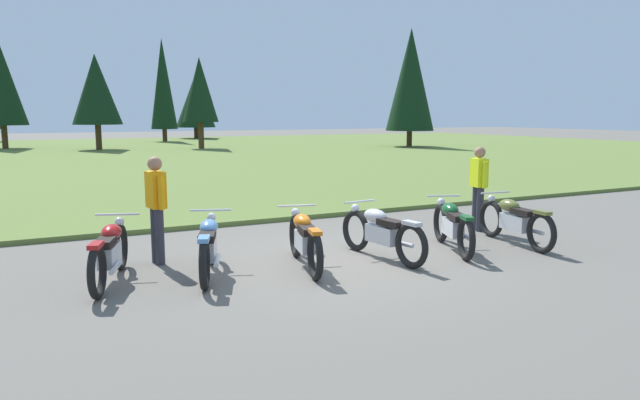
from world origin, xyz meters
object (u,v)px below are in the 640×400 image
(motorcycle_silver, at_px, (382,232))
(motorcycle_british_green, at_px, (453,225))
(motorcycle_olive, at_px, (515,220))
(motorcycle_sky_blue, at_px, (209,246))
(motorcycle_red, at_px, (110,252))
(motorcycle_orange, at_px, (305,239))
(rider_with_back_turned, at_px, (156,203))
(rider_near_row_end, at_px, (479,183))

(motorcycle_silver, bearing_deg, motorcycle_british_green, -2.25)
(motorcycle_silver, height_order, motorcycle_olive, same)
(motorcycle_sky_blue, bearing_deg, motorcycle_red, 169.42)
(motorcycle_sky_blue, xyz_separation_m, motorcycle_orange, (1.42, -0.21, 0.00))
(motorcycle_sky_blue, bearing_deg, rider_with_back_turned, 116.14)
(rider_near_row_end, bearing_deg, motorcycle_sky_blue, -172.04)
(motorcycle_british_green, bearing_deg, motorcycle_red, 173.80)
(motorcycle_sky_blue, bearing_deg, motorcycle_british_green, -4.79)
(motorcycle_sky_blue, bearing_deg, motorcycle_olive, -5.04)
(motorcycle_olive, distance_m, rider_with_back_turned, 6.15)
(motorcycle_olive, bearing_deg, rider_near_row_end, 76.89)
(motorcycle_orange, bearing_deg, rider_near_row_end, 13.27)
(motorcycle_red, distance_m, motorcycle_olive, 6.79)
(motorcycle_british_green, bearing_deg, motorcycle_orange, 177.20)
(motorcycle_british_green, relative_size, motorcycle_olive, 0.95)
(motorcycle_orange, distance_m, motorcycle_silver, 1.33)
(rider_with_back_turned, bearing_deg, motorcycle_orange, -32.82)
(motorcycle_red, bearing_deg, motorcycle_british_green, -6.20)
(motorcycle_orange, height_order, motorcycle_silver, same)
(motorcycle_red, distance_m, motorcycle_sky_blue, 1.34)
(rider_with_back_turned, bearing_deg, motorcycle_sky_blue, -63.86)
(motorcycle_sky_blue, distance_m, rider_with_back_turned, 1.26)
(motorcycle_sky_blue, distance_m, motorcycle_orange, 1.44)
(motorcycle_red, relative_size, motorcycle_sky_blue, 1.00)
(motorcycle_olive, height_order, rider_with_back_turned, rider_with_back_turned)
(motorcycle_red, relative_size, rider_near_row_end, 1.20)
(motorcycle_red, relative_size, motorcycle_british_green, 1.01)
(motorcycle_olive, bearing_deg, motorcycle_sky_blue, 174.96)
(motorcycle_silver, relative_size, rider_near_row_end, 1.26)
(motorcycle_orange, bearing_deg, motorcycle_silver, -3.38)
(motorcycle_british_green, height_order, rider_with_back_turned, rider_with_back_turned)
(motorcycle_sky_blue, distance_m, rider_near_row_end, 5.81)
(motorcycle_olive, bearing_deg, motorcycle_british_green, 174.16)
(rider_near_row_end, bearing_deg, motorcycle_red, -175.49)
(motorcycle_sky_blue, relative_size, motorcycle_orange, 0.97)
(motorcycle_british_green, xyz_separation_m, rider_with_back_turned, (-4.65, 1.38, 0.51))
(motorcycle_british_green, bearing_deg, motorcycle_sky_blue, 175.21)
(motorcycle_silver, height_order, rider_with_back_turned, rider_with_back_turned)
(motorcycle_orange, height_order, rider_near_row_end, rider_near_row_end)
(motorcycle_british_green, height_order, rider_near_row_end, rider_near_row_end)
(motorcycle_sky_blue, distance_m, motorcycle_british_green, 4.16)
(rider_near_row_end, xyz_separation_m, rider_with_back_turned, (-6.24, 0.23, 0.00))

